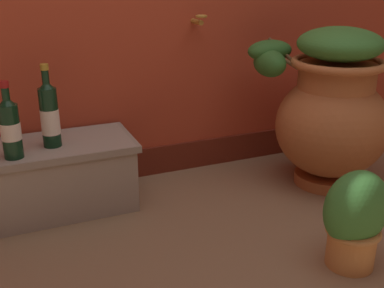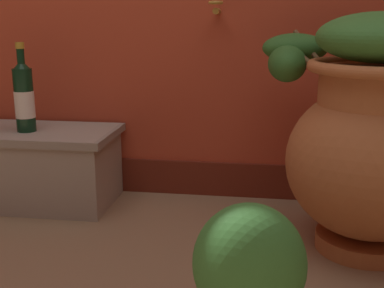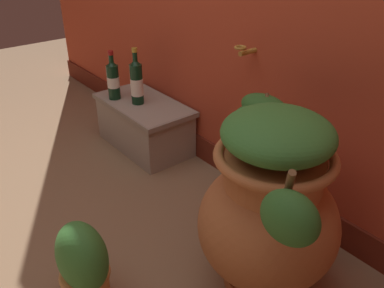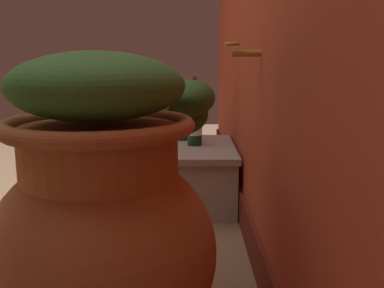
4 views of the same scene
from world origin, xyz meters
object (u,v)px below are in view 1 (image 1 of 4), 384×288
at_px(wine_bottle_left, 10,126).
at_px(potted_shrub, 355,219).
at_px(terracotta_urn, 332,109).
at_px(wine_bottle_middle, 49,114).

height_order(wine_bottle_left, potted_shrub, wine_bottle_left).
bearing_deg(potted_shrub, terracotta_urn, 59.27).
height_order(terracotta_urn, potted_shrub, terracotta_urn).
bearing_deg(wine_bottle_left, terracotta_urn, -5.90).
xyz_separation_m(wine_bottle_left, wine_bottle_middle, (0.16, 0.07, 0.01)).
bearing_deg(wine_bottle_middle, wine_bottle_left, -154.94).
distance_m(terracotta_urn, wine_bottle_left, 1.42).
bearing_deg(terracotta_urn, wine_bottle_middle, 170.11).
height_order(wine_bottle_middle, potted_shrub, wine_bottle_middle).
height_order(terracotta_urn, wine_bottle_left, terracotta_urn).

